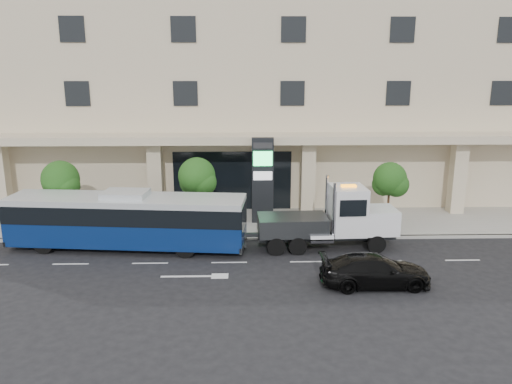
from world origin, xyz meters
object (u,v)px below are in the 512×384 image
Objects in this scene: city_bus at (127,220)px; black_sedan at (375,270)px; signage_pylon at (263,180)px; tow_truck at (334,220)px.

city_bus is 2.61× the size of black_sedan.
black_sedan is at bearing -62.96° from signage_pylon.
city_bus is 13.30m from black_sedan.
tow_truck is at bearing 11.09° from black_sedan.
signage_pylon reaches higher than city_bus.
city_bus is 2.43× the size of signage_pylon.
black_sedan is 10.66m from signage_pylon.
black_sedan is at bearing -80.27° from tow_truck.
tow_truck reaches higher than city_bus.
city_bus is at bearing 176.81° from tow_truck.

